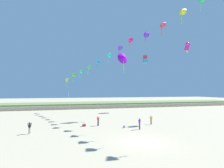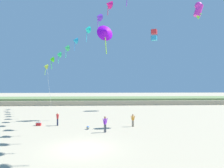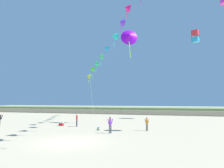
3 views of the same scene
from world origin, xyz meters
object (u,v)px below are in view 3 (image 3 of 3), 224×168
(person_far_left, at_px, (110,124))
(large_kite_low_lead, at_px, (195,36))
(large_kite_mid_trail, at_px, (129,36))
(person_near_left, at_px, (77,119))
(person_near_right, at_px, (0,119))
(beach_cooler, at_px, (61,124))
(beach_ball, at_px, (98,129))
(person_mid_center, at_px, (147,123))

(person_far_left, relative_size, large_kite_low_lead, 0.76)
(person_far_left, xyz_separation_m, large_kite_mid_trail, (0.26, 8.63, 11.91))
(person_near_left, distance_m, person_near_right, 10.08)
(beach_cooler, bearing_deg, large_kite_low_lead, 39.83)
(person_near_left, bearing_deg, large_kite_low_lead, 43.86)
(beach_ball, bearing_deg, person_far_left, -40.49)
(person_near_left, xyz_separation_m, large_kite_low_lead, (16.25, 15.61, 14.39))
(person_mid_center, height_order, large_kite_mid_trail, large_kite_mid_trail)
(large_kite_mid_trail, bearing_deg, person_near_right, -154.74)
(beach_ball, bearing_deg, person_mid_center, 12.50)
(person_near_left, height_order, beach_cooler, person_near_left)
(beach_cooler, bearing_deg, person_near_left, -3.14)
(person_far_left, bearing_deg, large_kite_low_lead, 61.72)
(person_near_left, height_order, large_kite_mid_trail, large_kite_mid_trail)
(beach_cooler, height_order, beach_ball, beach_cooler)
(beach_ball, bearing_deg, large_kite_mid_trail, 72.96)
(person_mid_center, bearing_deg, large_kite_low_lead, 66.94)
(person_mid_center, bearing_deg, beach_cooler, 173.79)
(person_near_right, distance_m, beach_cooler, 7.95)
(person_near_right, height_order, person_mid_center, person_near_right)
(person_near_right, distance_m, beach_ball, 13.60)
(person_near_right, xyz_separation_m, person_mid_center, (18.84, 1.57, -0.10))
(person_near_right, distance_m, person_far_left, 15.51)
(person_near_left, distance_m, large_kite_low_lead, 26.74)
(person_mid_center, height_order, person_far_left, person_far_left)
(large_kite_low_lead, bearing_deg, large_kite_mid_trail, -133.25)
(beach_cooler, bearing_deg, beach_ball, -21.33)
(person_mid_center, relative_size, beach_cooler, 2.60)
(beach_cooler, xyz_separation_m, beach_ball, (6.18, -2.41, -0.03))
(person_far_left, distance_m, beach_cooler, 9.05)
(person_far_left, relative_size, large_kite_mid_trail, 0.37)
(person_near_left, distance_m, person_mid_center, 9.19)
(person_far_left, bearing_deg, large_kite_mid_trail, 88.27)
(large_kite_low_lead, xyz_separation_m, beach_cooler, (-18.57, -15.49, -15.11))
(person_near_right, relative_size, person_far_left, 0.99)
(person_mid_center, bearing_deg, person_near_right, -175.23)
(person_far_left, relative_size, beach_cooler, 2.92)
(large_kite_mid_trail, xyz_separation_m, beach_cooler, (-8.33, -4.60, -12.67))
(large_kite_mid_trail, relative_size, beach_ball, 12.65)
(person_near_right, xyz_separation_m, beach_cooler, (7.39, 2.82, -0.76))
(beach_ball, bearing_deg, person_near_left, 149.37)
(person_near_right, bearing_deg, person_far_left, -4.47)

